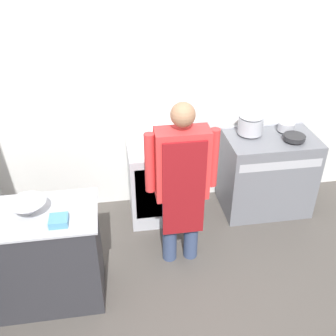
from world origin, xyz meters
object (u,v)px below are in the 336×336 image
object	(u,v)px
stove	(267,173)
sauce_pot	(286,126)
saute_pan	(294,137)
mixing_bowl	(28,208)
plastic_tub	(59,221)
fridge_unit	(156,182)
person_cook	(182,178)
stock_pot	(251,124)

from	to	relation	value
stove	sauce_pot	xyz separation A→B (m)	(0.20, 0.11, 0.53)
saute_pan	mixing_bowl	bearing A→B (deg)	-161.47
mixing_bowl	plastic_tub	xyz separation A→B (m)	(0.24, -0.14, -0.04)
saute_pan	sauce_pot	distance (m)	0.22
fridge_unit	plastic_tub	xyz separation A→B (m)	(-0.90, -1.18, 0.52)
mixing_bowl	plastic_tub	size ratio (longest dim) A/B	2.06
fridge_unit	stove	bearing A→B (deg)	-2.34
fridge_unit	saute_pan	size ratio (longest dim) A/B	3.83
fridge_unit	sauce_pot	distance (m)	1.57
person_cook	fridge_unit	bearing A→B (deg)	101.13
fridge_unit	person_cook	size ratio (longest dim) A/B	0.53
mixing_bowl	person_cook	bearing A→B (deg)	13.08
fridge_unit	sauce_pot	world-z (taller)	sauce_pot
person_cook	stock_pot	size ratio (longest dim) A/B	6.24
mixing_bowl	saute_pan	size ratio (longest dim) A/B	1.29
plastic_tub	fridge_unit	bearing A→B (deg)	52.70
stove	stock_pot	xyz separation A→B (m)	(-0.22, 0.11, 0.59)
stock_pot	sauce_pot	distance (m)	0.42
stove	person_cook	distance (m)	1.41
fridge_unit	plastic_tub	world-z (taller)	plastic_tub
person_cook	plastic_tub	size ratio (longest dim) A/B	11.69
stove	saute_pan	distance (m)	0.55
saute_pan	sauce_pot	world-z (taller)	sauce_pot
stock_pot	sauce_pot	size ratio (longest dim) A/B	1.49
fridge_unit	stock_pot	distance (m)	1.22
person_cook	plastic_tub	xyz separation A→B (m)	(-1.04, -0.44, 0.01)
mixing_bowl	stock_pot	bearing A→B (deg)	26.58
person_cook	sauce_pot	bearing A→B (deg)	31.02
saute_pan	person_cook	bearing A→B (deg)	-156.51
stock_pot	saute_pan	xyz separation A→B (m)	(0.42, -0.22, -0.09)
saute_pan	stock_pot	bearing A→B (deg)	152.17
person_cook	sauce_pot	distance (m)	1.54
plastic_tub	saute_pan	bearing A→B (deg)	23.24
plastic_tub	sauce_pot	xyz separation A→B (m)	(2.36, 1.23, 0.03)
fridge_unit	plastic_tub	size ratio (longest dim) A/B	6.15
stove	fridge_unit	xyz separation A→B (m)	(-1.27, 0.05, -0.02)
fridge_unit	person_cook	xyz separation A→B (m)	(0.14, -0.74, 0.51)
fridge_unit	mixing_bowl	world-z (taller)	mixing_bowl
plastic_tub	stock_pot	xyz separation A→B (m)	(1.94, 1.23, 0.10)
saute_pan	sauce_pot	bearing A→B (deg)	90.00
fridge_unit	sauce_pot	bearing A→B (deg)	2.32
fridge_unit	sauce_pot	size ratio (longest dim) A/B	4.89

